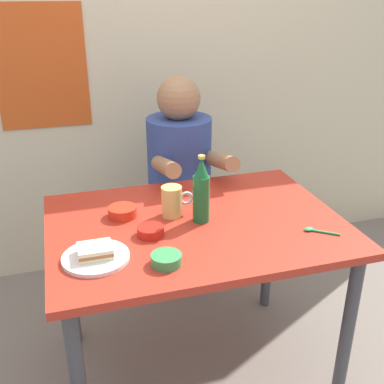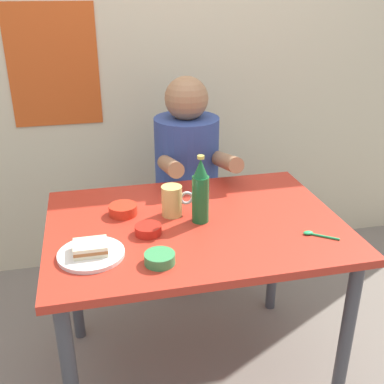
{
  "view_description": "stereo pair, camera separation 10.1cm",
  "coord_description": "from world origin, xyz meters",
  "px_view_note": "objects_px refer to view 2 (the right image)",
  "views": [
    {
      "loc": [
        -0.46,
        -1.48,
        1.55
      ],
      "look_at": [
        0.0,
        0.05,
        0.84
      ],
      "focal_mm": 43.33,
      "sensor_mm": 36.0,
      "label": 1
    },
    {
      "loc": [
        -0.36,
        -1.51,
        1.55
      ],
      "look_at": [
        0.0,
        0.05,
        0.84
      ],
      "focal_mm": 43.33,
      "sensor_mm": 36.0,
      "label": 2
    }
  ],
  "objects_px": {
    "person_seated": "(187,158)",
    "dining_table": "(195,243)",
    "sandwich": "(90,248)",
    "beer_bottle": "(201,193)",
    "stool": "(187,231)",
    "beer_mug": "(173,201)",
    "dip_bowl_green": "(160,258)",
    "plate_orange": "(91,254)"
  },
  "relations": [
    {
      "from": "person_seated",
      "to": "dining_table",
      "type": "bearing_deg",
      "value": -99.74
    },
    {
      "from": "sandwich",
      "to": "beer_bottle",
      "type": "relative_size",
      "value": 0.42
    },
    {
      "from": "stool",
      "to": "beer_mug",
      "type": "bearing_deg",
      "value": -107.69
    },
    {
      "from": "person_seated",
      "to": "dip_bowl_green",
      "type": "xyz_separation_m",
      "value": [
        -0.28,
        -0.87,
        -0.01
      ]
    },
    {
      "from": "dining_table",
      "to": "sandwich",
      "type": "xyz_separation_m",
      "value": [
        -0.39,
        -0.16,
        0.13
      ]
    },
    {
      "from": "dining_table",
      "to": "sandwich",
      "type": "distance_m",
      "value": 0.44
    },
    {
      "from": "person_seated",
      "to": "dip_bowl_green",
      "type": "bearing_deg",
      "value": -107.91
    },
    {
      "from": "person_seated",
      "to": "plate_orange",
      "type": "relative_size",
      "value": 3.27
    },
    {
      "from": "sandwich",
      "to": "beer_bottle",
      "type": "height_order",
      "value": "beer_bottle"
    },
    {
      "from": "beer_bottle",
      "to": "dip_bowl_green",
      "type": "distance_m",
      "value": 0.33
    },
    {
      "from": "dining_table",
      "to": "dip_bowl_green",
      "type": "distance_m",
      "value": 0.33
    },
    {
      "from": "dining_table",
      "to": "plate_orange",
      "type": "height_order",
      "value": "plate_orange"
    },
    {
      "from": "plate_orange",
      "to": "dip_bowl_green",
      "type": "distance_m",
      "value": 0.23
    },
    {
      "from": "stool",
      "to": "beer_bottle",
      "type": "bearing_deg",
      "value": -97.71
    },
    {
      "from": "person_seated",
      "to": "dip_bowl_green",
      "type": "relative_size",
      "value": 7.2
    },
    {
      "from": "sandwich",
      "to": "beer_mug",
      "type": "height_order",
      "value": "beer_mug"
    },
    {
      "from": "sandwich",
      "to": "dip_bowl_green",
      "type": "distance_m",
      "value": 0.23
    },
    {
      "from": "sandwich",
      "to": "dip_bowl_green",
      "type": "relative_size",
      "value": 1.1
    },
    {
      "from": "stool",
      "to": "beer_mug",
      "type": "xyz_separation_m",
      "value": [
        -0.18,
        -0.56,
        0.45
      ]
    },
    {
      "from": "plate_orange",
      "to": "beer_bottle",
      "type": "xyz_separation_m",
      "value": [
        0.41,
        0.16,
        0.11
      ]
    },
    {
      "from": "person_seated",
      "to": "sandwich",
      "type": "height_order",
      "value": "person_seated"
    },
    {
      "from": "dip_bowl_green",
      "to": "stool",
      "type": "bearing_deg",
      "value": 72.3
    },
    {
      "from": "plate_orange",
      "to": "beer_bottle",
      "type": "bearing_deg",
      "value": 21.18
    },
    {
      "from": "dining_table",
      "to": "beer_bottle",
      "type": "distance_m",
      "value": 0.21
    },
    {
      "from": "sandwich",
      "to": "beer_mug",
      "type": "bearing_deg",
      "value": 36.43
    },
    {
      "from": "sandwich",
      "to": "dip_bowl_green",
      "type": "bearing_deg",
      "value": -23.63
    },
    {
      "from": "dining_table",
      "to": "dip_bowl_green",
      "type": "bearing_deg",
      "value": -124.65
    },
    {
      "from": "dining_table",
      "to": "person_seated",
      "type": "height_order",
      "value": "person_seated"
    },
    {
      "from": "stool",
      "to": "sandwich",
      "type": "xyz_separation_m",
      "value": [
        -0.5,
        -0.79,
        0.42
      ]
    },
    {
      "from": "person_seated",
      "to": "beer_mug",
      "type": "distance_m",
      "value": 0.57
    },
    {
      "from": "person_seated",
      "to": "beer_bottle",
      "type": "xyz_separation_m",
      "value": [
        -0.09,
        -0.62,
        0.09
      ]
    },
    {
      "from": "dining_table",
      "to": "dip_bowl_green",
      "type": "height_order",
      "value": "dip_bowl_green"
    },
    {
      "from": "stool",
      "to": "beer_bottle",
      "type": "height_order",
      "value": "beer_bottle"
    },
    {
      "from": "dip_bowl_green",
      "to": "plate_orange",
      "type": "bearing_deg",
      "value": 156.37
    },
    {
      "from": "dining_table",
      "to": "beer_bottle",
      "type": "bearing_deg",
      "value": -6.95
    },
    {
      "from": "beer_mug",
      "to": "person_seated",
      "type": "bearing_deg",
      "value": 71.97
    },
    {
      "from": "sandwich",
      "to": "person_seated",
      "type": "bearing_deg",
      "value": 57.57
    },
    {
      "from": "person_seated",
      "to": "plate_orange",
      "type": "height_order",
      "value": "person_seated"
    },
    {
      "from": "person_seated",
      "to": "sandwich",
      "type": "distance_m",
      "value": 0.92
    },
    {
      "from": "dining_table",
      "to": "beer_mug",
      "type": "xyz_separation_m",
      "value": [
        -0.07,
        0.07,
        0.15
      ]
    },
    {
      "from": "person_seated",
      "to": "stool",
      "type": "bearing_deg",
      "value": 90.0
    },
    {
      "from": "plate_orange",
      "to": "sandwich",
      "type": "bearing_deg",
      "value": 26.57
    }
  ]
}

